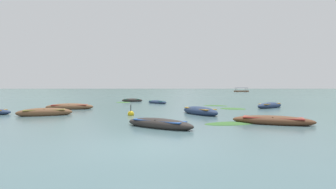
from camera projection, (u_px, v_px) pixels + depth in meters
ground_plane at (154, 88)px, 1506.00m from camera, size 6000.00×6000.00×0.00m
mountain_1 at (57, 64)px, 2162.61m from camera, size 1555.89×1555.89×423.37m
mountain_2 at (125, 60)px, 1889.73m from camera, size 1206.50×1206.50×423.08m
mountain_3 at (253, 63)px, 1936.86m from camera, size 1476.60×1476.60×388.70m
rowboat_0 at (157, 102)px, 33.84m from camera, size 3.08×3.41×0.53m
rowboat_1 at (70, 107)px, 24.56m from camera, size 4.61×1.95×0.71m
rowboat_2 at (272, 121)px, 14.43m from camera, size 4.60×3.04×0.60m
rowboat_3 at (270, 106)px, 26.32m from camera, size 4.12×3.44×0.71m
rowboat_4 at (132, 100)px, 38.33m from camera, size 3.16×1.16×0.61m
rowboat_5 at (45, 112)px, 18.90m from camera, size 4.10×2.37×0.71m
rowboat_7 at (200, 111)px, 19.81m from camera, size 3.00×4.35×0.75m
rowboat_8 at (159, 124)px, 13.12m from camera, size 3.92×3.35×0.61m
ferry_0 at (241, 91)px, 139.99m from camera, size 7.94×2.87×2.54m
mooring_buoy at (131, 114)px, 18.95m from camera, size 0.48×0.48×0.96m
weed_patch_0 at (74, 108)px, 25.69m from camera, size 2.63×2.43×0.14m
weed_patch_1 at (233, 109)px, 24.98m from camera, size 3.30×3.24×0.14m
weed_patch_2 at (153, 122)px, 15.38m from camera, size 1.38×1.63×0.14m
weed_patch_3 at (216, 106)px, 29.20m from camera, size 3.03×2.11×0.14m
weed_patch_4 at (231, 124)px, 14.54m from camera, size 3.46×2.09×0.14m
weed_patch_5 at (123, 102)px, 36.13m from camera, size 2.99×3.00×0.14m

